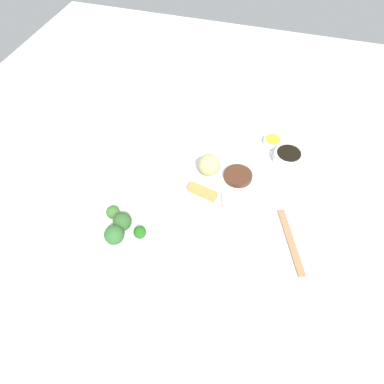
% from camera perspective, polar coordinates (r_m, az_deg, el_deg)
% --- Properties ---
extents(tabletop, '(2.20, 2.20, 0.02)m').
position_cam_1_polar(tabletop, '(1.18, 3.31, 0.36)').
color(tabletop, white).
rests_on(tabletop, ground).
extents(main_plate, '(0.26, 0.26, 0.02)m').
position_cam_1_polar(main_plate, '(1.17, 4.42, 0.72)').
color(main_plate, white).
rests_on(main_plate, tabletop).
extents(rice_scoop, '(0.07, 0.07, 0.07)m').
position_cam_1_polar(rice_scoop, '(1.17, 2.70, 4.27)').
color(rice_scoop, tan).
rests_on(rice_scoop, main_plate).
extents(spring_roll, '(0.05, 0.09, 0.03)m').
position_cam_1_polar(spring_roll, '(1.12, 1.64, 0.04)').
color(spring_roll, '#C69348').
rests_on(spring_roll, main_plate).
extents(crab_rangoon_wonton, '(0.08, 0.08, 0.01)m').
position_cam_1_polar(crab_rangoon_wonton, '(1.12, 6.39, -1.08)').
color(crab_rangoon_wonton, beige).
rests_on(crab_rangoon_wonton, main_plate).
extents(stir_fry_heap, '(0.09, 0.09, 0.02)m').
position_cam_1_polar(stir_fry_heap, '(1.18, 7.18, 2.51)').
color(stir_fry_heap, '#4C2A19').
rests_on(stir_fry_heap, main_plate).
extents(broccoli_plate, '(0.24, 0.24, 0.01)m').
position_cam_1_polar(broccoli_plate, '(1.09, -10.40, -5.56)').
color(broccoli_plate, white).
rests_on(broccoli_plate, tabletop).
extents(broccoli_floret_0, '(0.04, 0.04, 0.04)m').
position_cam_1_polar(broccoli_floret_0, '(1.09, -12.25, -3.10)').
color(broccoli_floret_0, '#3D6F2C').
rests_on(broccoli_floret_0, broccoli_plate).
extents(broccoli_floret_1, '(0.05, 0.05, 0.05)m').
position_cam_1_polar(broccoli_floret_1, '(1.06, -10.84, -4.53)').
color(broccoli_floret_1, '#315C28').
rests_on(broccoli_floret_1, broccoli_plate).
extents(broccoli_floret_2, '(0.06, 0.06, 0.06)m').
position_cam_1_polar(broccoli_floret_2, '(1.04, -12.07, -6.54)').
color(broccoli_floret_2, '#32662F').
rests_on(broccoli_floret_2, broccoli_plate).
extents(broccoli_floret_3, '(0.04, 0.04, 0.04)m').
position_cam_1_polar(broccoli_floret_3, '(1.04, -8.15, -6.24)').
color(broccoli_floret_3, '#216519').
rests_on(broccoli_floret_3, broccoli_plate).
extents(soy_sauce_bowl, '(0.10, 0.10, 0.04)m').
position_cam_1_polar(soy_sauce_bowl, '(1.28, 14.73, 5.18)').
color(soy_sauce_bowl, white).
rests_on(soy_sauce_bowl, tabletop).
extents(soy_sauce_bowl_liquid, '(0.08, 0.08, 0.00)m').
position_cam_1_polar(soy_sauce_bowl_liquid, '(1.26, 14.93, 5.90)').
color(soy_sauce_bowl_liquid, black).
rests_on(soy_sauce_bowl_liquid, soy_sauce_bowl).
extents(sauce_ramekin_hot_mustard, '(0.06, 0.06, 0.02)m').
position_cam_1_polar(sauce_ramekin_hot_mustard, '(1.34, 12.46, 7.65)').
color(sauce_ramekin_hot_mustard, white).
rests_on(sauce_ramekin_hot_mustard, tabletop).
extents(sauce_ramekin_hot_mustard_liquid, '(0.05, 0.05, 0.00)m').
position_cam_1_polar(sauce_ramekin_hot_mustard_liquid, '(1.33, 12.56, 8.07)').
color(sauce_ramekin_hot_mustard_liquid, yellow).
rests_on(sauce_ramekin_hot_mustard_liquid, sauce_ramekin_hot_mustard).
extents(chopsticks_pair, '(0.21, 0.10, 0.01)m').
position_cam_1_polar(chopsticks_pair, '(1.09, 15.18, -7.48)').
color(chopsticks_pair, '#A97B53').
rests_on(chopsticks_pair, tabletop).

